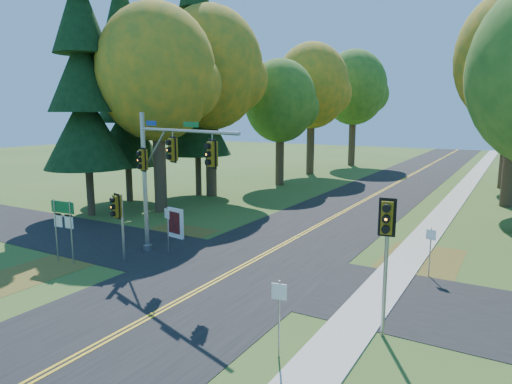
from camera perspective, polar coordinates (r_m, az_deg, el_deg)
The scene contains 26 objects.
ground at distance 19.23m, azimuth -5.20°, elevation -11.13°, with size 160.00×160.00×0.00m, color #30541D.
road_main at distance 19.22m, azimuth -5.20°, elevation -11.10°, with size 8.00×160.00×0.02m, color black.
road_cross at distance 20.78m, azimuth -1.97°, elevation -9.44°, with size 60.00×6.00×0.02m, color black.
centerline_left at distance 19.27m, azimuth -5.45°, elevation -11.00°, with size 0.10×160.00×0.01m, color gold.
centerline_right at distance 19.16m, azimuth -4.95°, elevation -11.12°, with size 0.10×160.00×0.01m, color gold.
sidewalk_east at distance 16.67m, azimuth 13.07°, elevation -14.65°, with size 1.60×160.00×0.06m, color #9E998E.
leaf_patch_w_near at distance 26.09m, azimuth -11.80°, elevation -5.62°, with size 4.00×6.00×0.00m, color brown.
leaf_patch_e at distance 22.01m, azimuth 19.30°, elevation -8.90°, with size 3.50×8.00×0.00m, color brown.
leaf_patch_w_far at distance 22.46m, azimuth -25.92°, elevation -8.97°, with size 3.00×5.00×0.00m, color brown.
tree_w_a at distance 32.37m, azimuth -12.14°, elevation 14.27°, with size 8.00×8.00×14.15m.
tree_w_b at distance 38.19m, azimuth -5.65°, elevation 15.05°, with size 8.60×8.60×15.38m.
tree_w_c at distance 43.90m, azimuth 3.16°, elevation 11.23°, with size 6.80×6.80×11.91m.
tree_w_d at distance 52.10m, azimuth 7.08°, elevation 12.97°, with size 8.20×8.20×14.56m.
tree_e_d at distance 47.49m, azimuth 29.28°, elevation 10.26°, with size 7.00×7.00×12.32m.
tree_w_e at distance 61.88m, azimuth 12.23°, elevation 12.60°, with size 8.40×8.40×14.97m.
pine_a at distance 32.45m, azimuth -20.80°, elevation 13.31°, with size 5.60×5.60×19.48m.
pine_b at distance 36.84m, azimuth -16.06°, elevation 11.48°, with size 5.60×5.60×17.31m.
pine_c at distance 38.66m, azimuth -7.47°, elevation 13.95°, with size 5.60×5.60×20.56m.
traffic_mast at distance 21.39m, azimuth -11.60°, elevation 3.14°, with size 7.27×2.63×6.91m.
east_signal_pole at distance 14.13m, azimuth 16.01°, elevation -4.96°, with size 0.51×0.59×4.42m.
ped_signal_pole at distance 21.75m, azimuth -16.90°, elevation -2.36°, with size 0.51×0.60×3.27m.
route_sign_cluster at distance 22.77m, azimuth -22.97°, elevation -3.06°, with size 1.38×0.17×2.97m.
info_kiosk at distance 25.75m, azimuth -10.05°, elevation -3.86°, with size 1.22×0.39×1.68m.
reg_sign_e_north at distance 20.69m, azimuth 20.98°, elevation -6.02°, with size 0.40×0.10×2.11m.
reg_sign_e_south at distance 13.15m, azimuth 2.91°, elevation -13.98°, with size 0.43×0.11×2.28m.
reg_sign_w at distance 22.76m, azimuth -11.02°, elevation -3.70°, with size 0.43×0.20×2.35m.
Camera 1 is at (10.48, -14.58, 6.87)m, focal length 32.00 mm.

